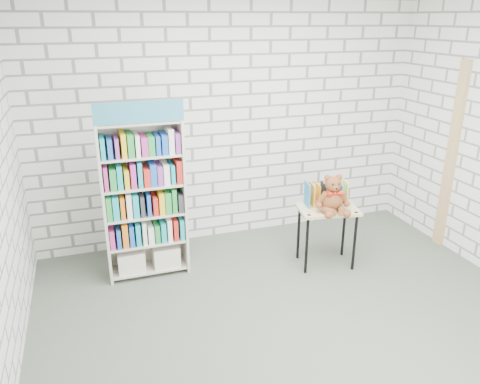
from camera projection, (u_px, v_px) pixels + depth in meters
name	position (u px, v px, depth m)	size (l,w,h in m)	color
ground	(301.00, 326.00, 4.04)	(4.50, 4.50, 0.00)	#4A5245
room_shell	(313.00, 123.00, 3.41)	(4.52, 4.02, 2.81)	silver
bookshelf	(144.00, 198.00, 4.62)	(0.81, 0.31, 1.81)	beige
display_table	(327.00, 216.00, 4.88)	(0.67, 0.52, 0.65)	tan
table_books	(326.00, 193.00, 4.89)	(0.45, 0.26, 0.25)	teal
teddy_bear	(333.00, 197.00, 4.70)	(0.36, 0.34, 0.39)	brown
door_trim	(451.00, 157.00, 5.17)	(0.05, 0.12, 2.10)	tan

